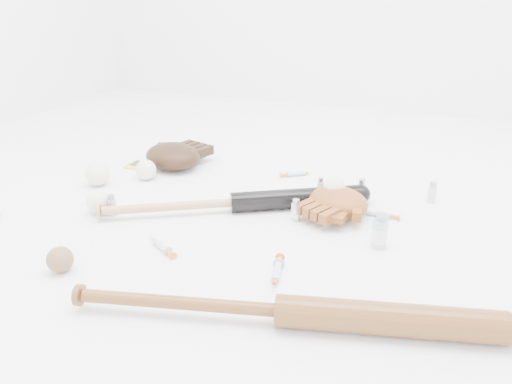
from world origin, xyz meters
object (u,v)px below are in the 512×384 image
(bat_wood, at_px, (280,311))
(pedestal, at_px, (333,203))
(glove_dark, at_px, (173,156))
(bat_dark, at_px, (234,202))

(bat_wood, relative_size, pedestal, 12.87)
(bat_wood, bearing_deg, glove_dark, 118.48)
(glove_dark, bearing_deg, pedestal, 3.95)
(bat_dark, xyz_separation_m, bat_wood, (0.31, -0.46, 0.00))
(bat_wood, xyz_separation_m, pedestal, (-0.03, 0.59, -0.01))
(bat_dark, relative_size, glove_dark, 3.25)
(bat_dark, bearing_deg, bat_wood, -86.87)
(pedestal, bearing_deg, bat_wood, -87.25)
(bat_wood, height_order, pedestal, bat_wood)
(bat_dark, distance_m, pedestal, 0.31)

